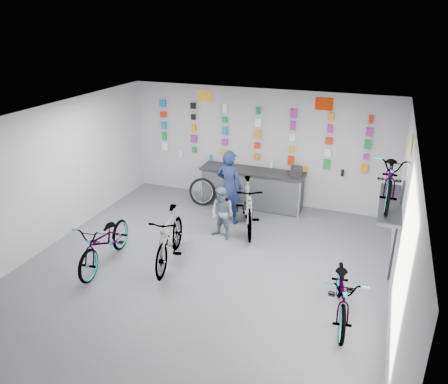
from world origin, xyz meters
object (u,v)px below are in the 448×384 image
at_px(counter, 252,189).
at_px(bike_center, 169,238).
at_px(bike_left, 105,241).
at_px(bike_service, 248,206).
at_px(bike_right, 343,292).
at_px(clerk, 229,187).
at_px(customer, 222,214).

distance_m(counter, bike_center, 3.36).
bearing_deg(bike_left, bike_service, 42.09).
distance_m(bike_right, clerk, 4.07).
bearing_deg(customer, bike_left, -116.97).
height_order(bike_right, bike_service, bike_service).
relative_size(bike_right, bike_service, 0.94).
relative_size(bike_center, bike_service, 0.95).
xyz_separation_m(bike_center, bike_right, (3.45, -0.53, -0.08)).
distance_m(bike_left, customer, 2.58).
height_order(counter, bike_center, bike_center).
height_order(clerk, customer, clerk).
bearing_deg(bike_left, bike_center, 16.58).
bearing_deg(bike_right, clerk, 128.92).
distance_m(counter, bike_right, 4.70).
bearing_deg(bike_service, bike_right, -67.07).
relative_size(counter, customer, 2.23).
bearing_deg(clerk, customer, 106.96).
distance_m(bike_left, bike_service, 3.30).
bearing_deg(bike_left, bike_right, -6.72).
bearing_deg(bike_right, customer, 137.83).
relative_size(bike_center, customer, 1.56).
bearing_deg(bike_center, customer, 54.33).
relative_size(bike_center, bike_right, 1.01).
height_order(bike_center, bike_right, bike_center).
distance_m(bike_right, customer, 3.41).
bearing_deg(customer, counter, 104.23).
xyz_separation_m(bike_center, clerk, (0.47, 2.21, 0.34)).
bearing_deg(bike_service, bike_left, -152.88).
bearing_deg(bike_center, clerk, 66.65).
xyz_separation_m(bike_right, customer, (-2.84, 1.89, 0.11)).
bearing_deg(bike_left, counter, 57.18).
relative_size(counter, bike_center, 1.43).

